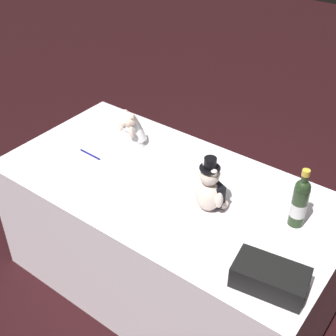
{
  "coord_description": "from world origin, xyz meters",
  "views": [
    {
      "loc": [
        -1.1,
        1.46,
        2.15
      ],
      "look_at": [
        0.0,
        0.0,
        0.83
      ],
      "focal_mm": 49.43,
      "sensor_mm": 36.0,
      "label": 1
    }
  ],
  "objects_px": {
    "champagne_bottle": "(300,202)",
    "signing_pen": "(91,155)",
    "teddy_bear_groom": "(210,190)",
    "gift_case_black": "(270,277)",
    "teddy_bear_bride": "(131,131)"
  },
  "relations": [
    {
      "from": "teddy_bear_bride",
      "to": "signing_pen",
      "type": "relative_size",
      "value": 1.36
    },
    {
      "from": "teddy_bear_groom",
      "to": "gift_case_black",
      "type": "relative_size",
      "value": 0.94
    },
    {
      "from": "teddy_bear_groom",
      "to": "teddy_bear_bride",
      "type": "xyz_separation_m",
      "value": [
        0.64,
        -0.2,
        -0.02
      ]
    },
    {
      "from": "champagne_bottle",
      "to": "teddy_bear_groom",
      "type": "bearing_deg",
      "value": 20.99
    },
    {
      "from": "champagne_bottle",
      "to": "signing_pen",
      "type": "height_order",
      "value": "champagne_bottle"
    },
    {
      "from": "teddy_bear_groom",
      "to": "champagne_bottle",
      "type": "distance_m",
      "value": 0.4
    },
    {
      "from": "teddy_bear_groom",
      "to": "champagne_bottle",
      "type": "xyz_separation_m",
      "value": [
        -0.37,
        -0.14,
        0.02
      ]
    },
    {
      "from": "teddy_bear_bride",
      "to": "teddy_bear_groom",
      "type": "bearing_deg",
      "value": 162.96
    },
    {
      "from": "teddy_bear_bride",
      "to": "signing_pen",
      "type": "distance_m",
      "value": 0.26
    },
    {
      "from": "teddy_bear_groom",
      "to": "gift_case_black",
      "type": "xyz_separation_m",
      "value": [
        -0.44,
        0.25,
        -0.06
      ]
    },
    {
      "from": "signing_pen",
      "to": "gift_case_black",
      "type": "xyz_separation_m",
      "value": [
        -1.18,
        0.23,
        0.04
      ]
    },
    {
      "from": "teddy_bear_bride",
      "to": "signing_pen",
      "type": "height_order",
      "value": "teddy_bear_bride"
    },
    {
      "from": "teddy_bear_groom",
      "to": "teddy_bear_bride",
      "type": "height_order",
      "value": "teddy_bear_groom"
    },
    {
      "from": "champagne_bottle",
      "to": "signing_pen",
      "type": "xyz_separation_m",
      "value": [
        1.12,
        0.16,
        -0.12
      ]
    },
    {
      "from": "teddy_bear_groom",
      "to": "champagne_bottle",
      "type": "height_order",
      "value": "champagne_bottle"
    }
  ]
}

